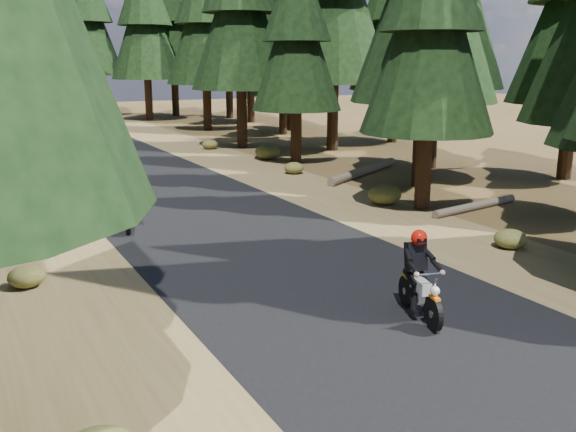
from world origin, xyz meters
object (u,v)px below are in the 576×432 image
Objects in this scene: log_far at (476,206)px; rider_follow at (124,207)px; rider_lead at (420,290)px; log_near at (364,171)px.

log_far is 1.84× the size of rider_follow.
rider_lead is 8.87m from rider_follow.
log_near is 1.54× the size of log_far.
rider_lead is (-7.21, -12.26, 0.35)m from log_near.
log_near is 14.23m from rider_lead.
rider_lead is at bearing 117.23° from rider_follow.
rider_lead is 0.89× the size of rider_follow.
rider_follow is at bearing 154.73° from log_far.
rider_follow reaches higher than log_far.
log_near is at bearing 75.61° from log_far.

